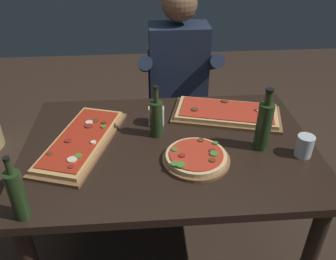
# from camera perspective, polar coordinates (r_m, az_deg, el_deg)

# --- Properties ---
(ground_plane) EXTENTS (6.40, 6.40, 0.00)m
(ground_plane) POSITION_cam_1_polar(r_m,az_deg,el_deg) (2.21, 0.10, -18.23)
(ground_plane) COLOR #38281E
(dining_table) EXTENTS (1.40, 0.96, 0.74)m
(dining_table) POSITION_cam_1_polar(r_m,az_deg,el_deg) (1.75, 0.13, -4.88)
(dining_table) COLOR black
(dining_table) RESTS_ON ground_plane
(pizza_rectangular_front) EXTENTS (0.63, 0.42, 0.05)m
(pizza_rectangular_front) POSITION_cam_1_polar(r_m,az_deg,el_deg) (1.93, 9.54, 2.75)
(pizza_rectangular_front) COLOR brown
(pizza_rectangular_front) RESTS_ON dining_table
(pizza_rectangular_left) EXTENTS (0.42, 0.65, 0.05)m
(pizza_rectangular_left) POSITION_cam_1_polar(r_m,az_deg,el_deg) (1.73, -13.99, -1.70)
(pizza_rectangular_left) COLOR brown
(pizza_rectangular_left) RESTS_ON dining_table
(pizza_round_far) EXTENTS (0.31, 0.31, 0.05)m
(pizza_round_far) POSITION_cam_1_polar(r_m,az_deg,el_deg) (1.58, 4.62, -4.51)
(pizza_round_far) COLOR brown
(pizza_round_far) RESTS_ON dining_table
(wine_bottle_dark) EXTENTS (0.06, 0.06, 0.27)m
(wine_bottle_dark) POSITION_cam_1_polar(r_m,az_deg,el_deg) (1.71, -1.93, 2.06)
(wine_bottle_dark) COLOR #233819
(wine_bottle_dark) RESTS_ON dining_table
(oil_bottle_amber) EXTENTS (0.07, 0.07, 0.31)m
(oil_bottle_amber) POSITION_cam_1_polar(r_m,az_deg,el_deg) (1.66, 15.38, 0.83)
(oil_bottle_amber) COLOR #233819
(oil_bottle_amber) RESTS_ON dining_table
(vinegar_bottle_green) EXTENTS (0.06, 0.06, 0.27)m
(vinegar_bottle_green) POSITION_cam_1_polar(r_m,az_deg,el_deg) (1.37, -23.39, -9.61)
(vinegar_bottle_green) COLOR #233819
(vinegar_bottle_green) RESTS_ON dining_table
(tumbler_near_camera) EXTENTS (0.08, 0.08, 0.10)m
(tumbler_near_camera) POSITION_cam_1_polar(r_m,az_deg,el_deg) (1.83, -1.93, 2.33)
(tumbler_near_camera) COLOR silver
(tumbler_near_camera) RESTS_ON dining_table
(tumbler_far_side) EXTENTS (0.08, 0.08, 0.10)m
(tumbler_far_side) POSITION_cam_1_polar(r_m,az_deg,el_deg) (1.71, 21.38, -2.45)
(tumbler_far_side) COLOR silver
(tumbler_far_side) RESTS_ON dining_table
(diner_chair) EXTENTS (0.44, 0.44, 0.87)m
(diner_chair) POSITION_cam_1_polar(r_m,az_deg,el_deg) (2.56, 1.41, 4.21)
(diner_chair) COLOR black
(diner_chair) RESTS_ON ground_plane
(seated_diner) EXTENTS (0.53, 0.41, 1.33)m
(seated_diner) POSITION_cam_1_polar(r_m,az_deg,el_deg) (2.34, 1.78, 8.29)
(seated_diner) COLOR #23232D
(seated_diner) RESTS_ON ground_plane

